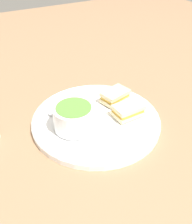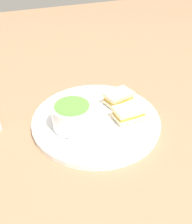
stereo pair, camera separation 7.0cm
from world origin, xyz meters
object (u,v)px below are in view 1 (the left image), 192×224
Objects in this scene: soup_bowl at (74,117)px; sandwich_half_far at (115,96)px; spoon at (55,110)px; sandwich_half_near at (128,110)px.

soup_bowl is 1.17× the size of sandwich_half_far.
spoon is at bearing 12.27° from soup_bowl.
spoon is 1.26× the size of sandwich_half_near.
soup_bowl reaches higher than spoon.
sandwich_half_near is (-0.02, -0.15, -0.02)m from soup_bowl.
spoon is 0.18m from sandwich_half_far.
sandwich_half_near is at bearing 121.41° from spoon.
sandwich_half_far is at bearing -4.88° from sandwich_half_near.
soup_bowl reaches higher than sandwich_half_far.
soup_bowl is 0.15m from sandwich_half_near.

